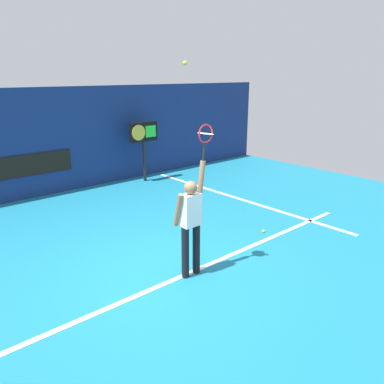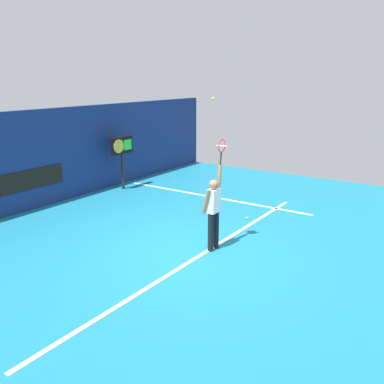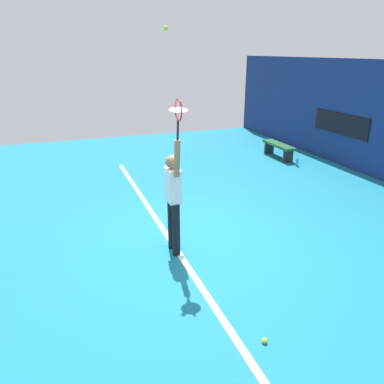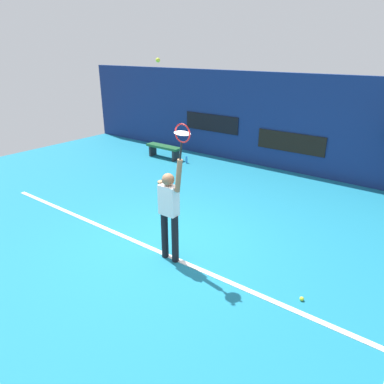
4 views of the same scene
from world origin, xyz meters
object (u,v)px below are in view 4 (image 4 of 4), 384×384
(court_bench, at_px, (164,149))
(water_bottle, at_px, (186,160))
(tennis_racket, at_px, (182,135))
(tennis_ball, at_px, (158,60))
(tennis_player, at_px, (169,210))
(spare_ball, at_px, (302,299))

(court_bench, xyz_separation_m, water_bottle, (1.03, 0.00, -0.22))
(tennis_racket, xyz_separation_m, tennis_ball, (-0.44, -0.02, 1.11))
(tennis_player, relative_size, tennis_ball, 29.28)
(court_bench, bearing_deg, tennis_ball, -48.28)
(spare_ball, bearing_deg, tennis_ball, -171.92)
(tennis_player, bearing_deg, tennis_racket, -0.77)
(tennis_ball, distance_m, spare_ball, 4.32)
(tennis_racket, bearing_deg, spare_ball, 9.13)
(tennis_player, xyz_separation_m, tennis_ball, (-0.13, -0.03, 2.49))
(tennis_player, distance_m, spare_ball, 2.63)
(tennis_racket, bearing_deg, tennis_player, 179.23)
(water_bottle, distance_m, spare_ball, 7.49)
(court_bench, relative_size, water_bottle, 5.83)
(water_bottle, bearing_deg, spare_ball, -37.73)
(tennis_player, distance_m, tennis_ball, 2.49)
(tennis_player, height_order, spare_ball, tennis_player)
(tennis_player, relative_size, water_bottle, 8.30)
(tennis_ball, xyz_separation_m, spare_ball, (2.55, 0.36, -3.47))
(court_bench, bearing_deg, tennis_racket, -45.39)
(tennis_racket, height_order, court_bench, tennis_racket)
(tennis_player, height_order, water_bottle, tennis_player)
(spare_ball, bearing_deg, tennis_racket, -170.87)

